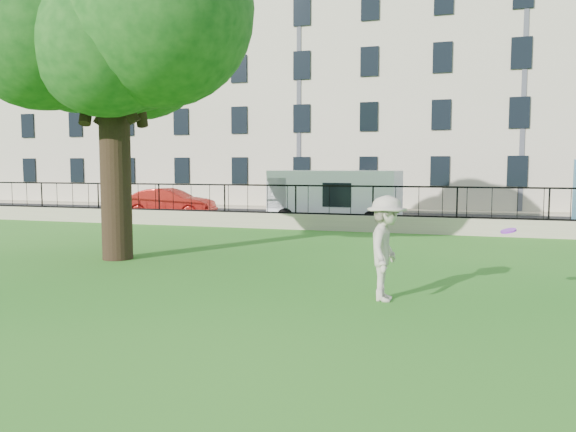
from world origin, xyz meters
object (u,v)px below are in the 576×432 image
(man, at_px, (386,248))
(red_sedan, at_px, (170,204))
(frisbee, at_px, (508,231))
(white_van, at_px, (335,197))
(tree, at_px, (108,1))

(man, relative_size, red_sedan, 0.45)
(man, xyz_separation_m, frisbee, (2.07, 0.36, 0.35))
(man, bearing_deg, white_van, 17.52)
(frisbee, relative_size, white_van, 0.05)
(tree, xyz_separation_m, red_sedan, (-4.43, 10.77, -5.93))
(white_van, bearing_deg, red_sedan, -177.84)
(red_sedan, bearing_deg, man, -145.02)
(red_sedan, xyz_separation_m, white_van, (7.97, -0.22, 0.43))
(tree, relative_size, frisbee, 37.00)
(man, bearing_deg, red_sedan, 42.60)
(man, height_order, frisbee, man)
(tree, height_order, red_sedan, tree)
(man, height_order, red_sedan, man)
(frisbee, height_order, red_sedan, red_sedan)
(tree, bearing_deg, white_van, 71.42)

